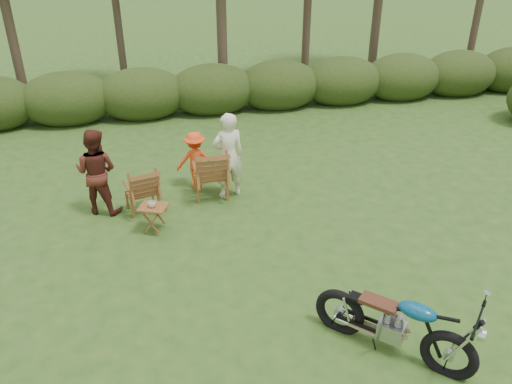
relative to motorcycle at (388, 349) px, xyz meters
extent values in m
plane|color=#274717|center=(-0.72, 0.89, 0.00)|extent=(80.00, 80.00, 0.00)
ellipsoid|color=#1F3413|center=(-4.72, 9.89, 0.63)|extent=(2.52, 1.68, 1.51)
ellipsoid|color=#1F3413|center=(-2.72, 9.89, 0.63)|extent=(2.52, 1.68, 1.51)
ellipsoid|color=#1F3413|center=(-0.72, 9.89, 0.63)|extent=(2.52, 1.68, 1.51)
ellipsoid|color=#1F3413|center=(1.28, 9.89, 0.63)|extent=(2.52, 1.68, 1.51)
ellipsoid|color=#1F3413|center=(3.28, 9.89, 0.63)|extent=(2.52, 1.68, 1.51)
ellipsoid|color=#1F3413|center=(5.28, 9.89, 0.63)|extent=(2.52, 1.68, 1.51)
ellipsoid|color=#1F3413|center=(7.28, 9.89, 0.63)|extent=(2.52, 1.68, 1.51)
ellipsoid|color=#1F3413|center=(9.28, 9.89, 0.63)|extent=(2.52, 1.68, 1.51)
imported|color=beige|center=(-2.74, 3.51, 0.56)|extent=(0.15, 0.15, 0.11)
imported|color=beige|center=(-1.21, 4.56, 0.00)|extent=(0.69, 0.51, 1.72)
imported|color=#501F16|center=(-3.67, 4.50, 0.00)|extent=(0.97, 0.88, 1.63)
imported|color=#F44617|center=(-1.80, 5.10, 0.00)|extent=(0.79, 0.47, 1.20)
camera|label=1|loc=(-2.71, -4.17, 4.71)|focal=35.00mm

